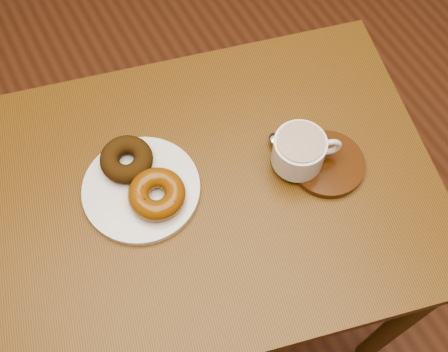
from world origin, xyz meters
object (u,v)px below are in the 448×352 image
cafe_table (215,213)px  donut_plate (141,189)px  coffee_cup (300,151)px  saucer (327,164)px

cafe_table → donut_plate: 0.18m
cafe_table → coffee_cup: (0.15, -0.03, 0.17)m
cafe_table → saucer: 0.25m
cafe_table → saucer: bearing=-3.6°
donut_plate → saucer: size_ratio=1.55×
cafe_table → donut_plate: (-0.12, 0.05, 0.13)m
coffee_cup → donut_plate: bearing=-176.1°
donut_plate → saucer: saucer is taller
saucer → cafe_table: bearing=162.7°
saucer → coffee_cup: size_ratio=1.12×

